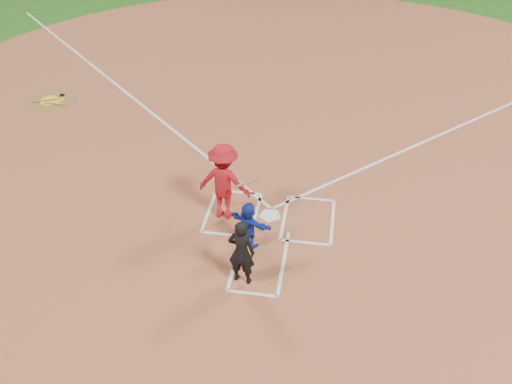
# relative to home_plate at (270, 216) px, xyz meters

# --- Properties ---
(ground) EXTENTS (120.00, 120.00, 0.00)m
(ground) POSITION_rel_home_plate_xyz_m (0.00, 0.00, -0.02)
(ground) COLOR #1F5415
(ground) RESTS_ON ground
(home_plate_dirt) EXTENTS (28.00, 28.00, 0.01)m
(home_plate_dirt) POSITION_rel_home_plate_xyz_m (0.00, 6.00, -0.01)
(home_plate_dirt) COLOR #974E31
(home_plate_dirt) RESTS_ON ground
(home_plate) EXTENTS (0.60, 0.60, 0.02)m
(home_plate) POSITION_rel_home_plate_xyz_m (0.00, 0.00, 0.00)
(home_plate) COLOR white
(home_plate) RESTS_ON home_plate_dirt
(on_deck_circle) EXTENTS (1.70, 1.70, 0.01)m
(on_deck_circle) POSITION_rel_home_plate_xyz_m (-8.51, 5.41, -0.00)
(on_deck_circle) COLOR brown
(on_deck_circle) RESTS_ON home_plate_dirt
(on_deck_logo) EXTENTS (0.80, 0.80, 0.00)m
(on_deck_logo) POSITION_rel_home_plate_xyz_m (-8.51, 5.41, 0.00)
(on_deck_logo) COLOR yellow
(on_deck_logo) RESTS_ON on_deck_circle
(on_deck_bat_a) EXTENTS (0.54, 0.72, 0.06)m
(on_deck_bat_a) POSITION_rel_home_plate_xyz_m (-8.36, 5.66, 0.03)
(on_deck_bat_a) COLOR #AA843E
(on_deck_bat_a) RESTS_ON on_deck_circle
(on_deck_bat_b) EXTENTS (0.80, 0.39, 0.06)m
(on_deck_bat_b) POSITION_rel_home_plate_xyz_m (-8.71, 5.31, 0.03)
(on_deck_bat_b) COLOR olive
(on_deck_bat_b) RESTS_ON on_deck_circle
(on_deck_bat_c) EXTENTS (0.84, 0.12, 0.06)m
(on_deck_bat_c) POSITION_rel_home_plate_xyz_m (-8.21, 5.11, 0.03)
(on_deck_bat_c) COLOR olive
(on_deck_bat_c) RESTS_ON on_deck_circle
(bat_weight_donut) EXTENTS (0.19, 0.19, 0.05)m
(bat_weight_donut) POSITION_rel_home_plate_xyz_m (-8.31, 5.81, 0.03)
(bat_weight_donut) COLOR black
(bat_weight_donut) RESTS_ON on_deck_circle
(catcher) EXTENTS (1.16, 0.78, 1.20)m
(catcher) POSITION_rel_home_plate_xyz_m (-0.35, -1.20, 0.59)
(catcher) COLOR #1530AC
(catcher) RESTS_ON home_plate_dirt
(umpire) EXTENTS (0.64, 0.47, 1.63)m
(umpire) POSITION_rel_home_plate_xyz_m (-0.29, -2.42, 0.81)
(umpire) COLOR black
(umpire) RESTS_ON home_plate_dirt
(chalk_markings) EXTENTS (28.35, 17.32, 0.01)m
(chalk_markings) POSITION_rel_home_plate_xyz_m (0.00, 5.29, -0.01)
(chalk_markings) COLOR white
(chalk_markings) RESTS_ON home_plate_dirt
(batter_at_plate) EXTENTS (1.55, 0.98, 2.05)m
(batter_at_plate) POSITION_rel_home_plate_xyz_m (-1.14, -0.14, 1.01)
(batter_at_plate) COLOR #AE131D
(batter_at_plate) RESTS_ON home_plate_dirt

